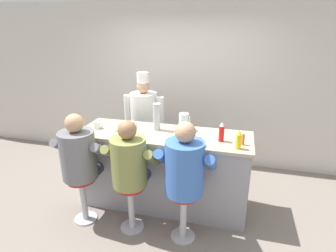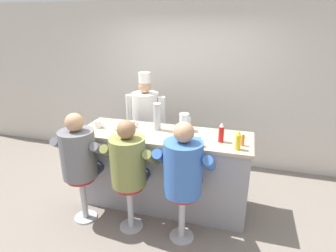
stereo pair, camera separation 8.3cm
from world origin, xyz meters
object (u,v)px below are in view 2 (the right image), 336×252
(breakfast_plate, at_px, (118,130))
(coffee_mug_white, at_px, (98,124))
(cereal_bowl, at_px, (174,138))
(diner_seated_grey, at_px, (80,156))
(diner_seated_olive, at_px, (129,164))
(hot_sauce_bottle_orange, at_px, (243,140))
(water_pitcher_clear, at_px, (184,122))
(ketchup_bottle_red, at_px, (221,133))
(napkin_dispenser_chrome, at_px, (195,141))
(cup_stack_steel, at_px, (157,117))
(diner_seated_blue, at_px, (184,170))
(mustard_bottle_yellow, at_px, (238,141))
(coffee_mug_tan, at_px, (132,124))
(cook_in_whites_near, at_px, (146,119))

(breakfast_plate, height_order, coffee_mug_white, coffee_mug_white)
(cereal_bowl, height_order, diner_seated_grey, diner_seated_grey)
(diner_seated_grey, bearing_deg, diner_seated_olive, -0.12)
(hot_sauce_bottle_orange, height_order, water_pitcher_clear, water_pitcher_clear)
(ketchup_bottle_red, distance_m, napkin_dispenser_chrome, 0.34)
(cup_stack_steel, height_order, napkin_dispenser_chrome, cup_stack_steel)
(water_pitcher_clear, xyz_separation_m, diner_seated_blue, (0.17, -0.75, -0.27))
(ketchup_bottle_red, distance_m, cereal_bowl, 0.56)
(cup_stack_steel, relative_size, napkin_dispenser_chrome, 2.82)
(mustard_bottle_yellow, xyz_separation_m, breakfast_plate, (-1.51, 0.14, -0.09))
(coffee_mug_tan, relative_size, cup_stack_steel, 0.38)
(cup_stack_steel, height_order, diner_seated_olive, cup_stack_steel)
(coffee_mug_white, relative_size, napkin_dispenser_chrome, 1.11)
(water_pitcher_clear, xyz_separation_m, cook_in_whites_near, (-0.76, 0.59, -0.23))
(mustard_bottle_yellow, height_order, water_pitcher_clear, water_pitcher_clear)
(mustard_bottle_yellow, bearing_deg, diner_seated_grey, -169.56)
(cereal_bowl, relative_size, diner_seated_grey, 0.10)
(cook_in_whites_near, bearing_deg, cereal_bowl, -53.46)
(ketchup_bottle_red, relative_size, hot_sauce_bottle_orange, 1.83)
(coffee_mug_tan, xyz_separation_m, napkin_dispenser_chrome, (0.92, -0.36, 0.02))
(cup_stack_steel, height_order, diner_seated_blue, diner_seated_blue)
(hot_sauce_bottle_orange, height_order, cup_stack_steel, cup_stack_steel)
(ketchup_bottle_red, bearing_deg, napkin_dispenser_chrome, -144.46)
(mustard_bottle_yellow, relative_size, water_pitcher_clear, 0.99)
(water_pitcher_clear, xyz_separation_m, cereal_bowl, (-0.04, -0.38, -0.08))
(cook_in_whites_near, bearing_deg, ketchup_bottle_red, -34.00)
(mustard_bottle_yellow, bearing_deg, cup_stack_steel, 161.90)
(breakfast_plate, distance_m, napkin_dispenser_chrome, 1.05)
(hot_sauce_bottle_orange, distance_m, diner_seated_olive, 1.32)
(coffee_mug_tan, bearing_deg, diner_seated_olive, -70.49)
(cup_stack_steel, relative_size, diner_seated_grey, 0.25)
(cup_stack_steel, bearing_deg, cereal_bowl, -44.11)
(ketchup_bottle_red, xyz_separation_m, cup_stack_steel, (-0.84, 0.17, 0.07))
(mustard_bottle_yellow, relative_size, coffee_mug_white, 1.59)
(mustard_bottle_yellow, height_order, cook_in_whites_near, cook_in_whites_near)
(diner_seated_grey, height_order, diner_seated_olive, diner_seated_grey)
(water_pitcher_clear, height_order, breakfast_plate, water_pitcher_clear)
(mustard_bottle_yellow, xyz_separation_m, water_pitcher_clear, (-0.70, 0.42, 0.01))
(cook_in_whites_near, bearing_deg, diner_seated_olive, -77.50)
(coffee_mug_tan, height_order, diner_seated_blue, diner_seated_blue)
(ketchup_bottle_red, height_order, coffee_mug_white, ketchup_bottle_red)
(napkin_dispenser_chrome, relative_size, diner_seated_grey, 0.09)
(ketchup_bottle_red, height_order, water_pitcher_clear, ketchup_bottle_red)
(mustard_bottle_yellow, relative_size, diner_seated_grey, 0.16)
(mustard_bottle_yellow, bearing_deg, breakfast_plate, 174.83)
(diner_seated_grey, bearing_deg, coffee_mug_tan, 59.11)
(breakfast_plate, distance_m, coffee_mug_tan, 0.23)
(cereal_bowl, relative_size, cook_in_whites_near, 0.09)
(hot_sauce_bottle_orange, xyz_separation_m, coffee_mug_tan, (-1.44, 0.21, -0.02))
(diner_seated_blue, bearing_deg, diner_seated_grey, -179.96)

